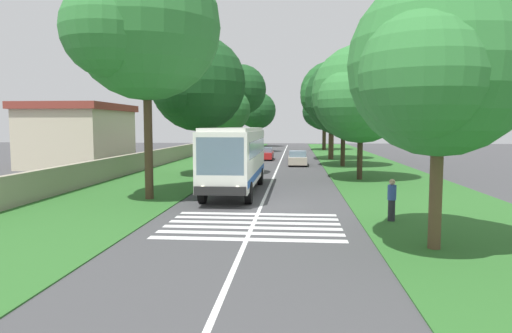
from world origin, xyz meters
The scene contains 22 objects.
ground centered at (0.00, 0.00, 0.00)m, with size 160.00×160.00×0.00m, color #424244.
grass_verge_left centered at (15.00, 8.20, 0.02)m, with size 120.00×8.00×0.04m, color #2D6628.
grass_verge_right centered at (15.00, -8.20, 0.02)m, with size 120.00×8.00×0.04m, color #2D6628.
centre_line centered at (15.00, 0.00, 0.00)m, with size 110.00×0.16×0.01m, color silver.
coach_bus centered at (4.16, 1.80, 2.15)m, with size 11.16×2.62×3.73m.
zebra_crossing centered at (-4.57, 0.00, 0.00)m, with size 4.95×6.80×0.01m.
trailing_car_0 centered at (22.69, -1.84, 0.67)m, with size 4.30×1.78×1.43m.
trailing_car_1 centered at (29.83, 1.82, 0.67)m, with size 4.30×1.78×1.43m.
roadside_tree_left_0 centered at (62.55, 5.66, 6.45)m, with size 8.42×6.84×10.00m.
roadside_tree_left_1 centered at (31.03, 6.25, 5.55)m, with size 5.86×5.10×8.19m.
roadside_tree_left_2 centered at (43.62, 6.44, 8.74)m, with size 8.99×7.32×12.51m.
roadside_tree_left_3 centered at (1.28, 6.12, 8.71)m, with size 8.81×7.56×12.64m.
roadside_tree_left_4 centered at (12.75, 5.89, 6.87)m, with size 8.01×7.20×10.58m.
roadside_tree_right_0 centered at (30.92, -5.43, 7.35)m, with size 8.77×7.13×11.10m.
roadside_tree_right_1 centered at (11.02, -6.02, 5.91)m, with size 7.92×6.91×9.49m.
roadside_tree_right_2 centered at (51.60, -5.89, 6.35)m, with size 8.37×6.91×9.93m.
roadside_tree_right_3 centered at (-7.43, -5.80, 5.49)m, with size 6.83×5.53×8.39m.
roadside_tree_right_4 centered at (21.99, -5.94, 6.30)m, with size 8.40×7.23×10.06m.
utility_pole centered at (13.85, 4.80, 4.39)m, with size 0.24×1.40×8.40m.
roadside_wall centered at (20.00, 11.60, 0.80)m, with size 70.00×0.40×1.53m, color #9E937F.
roadside_building centered at (19.96, 18.82, 2.99)m, with size 10.70×7.91×5.90m.
pedestrian centered at (-3.47, -5.47, 0.91)m, with size 0.34×0.34×1.69m.
Camera 1 is at (-21.99, -1.63, 3.83)m, focal length 32.22 mm.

